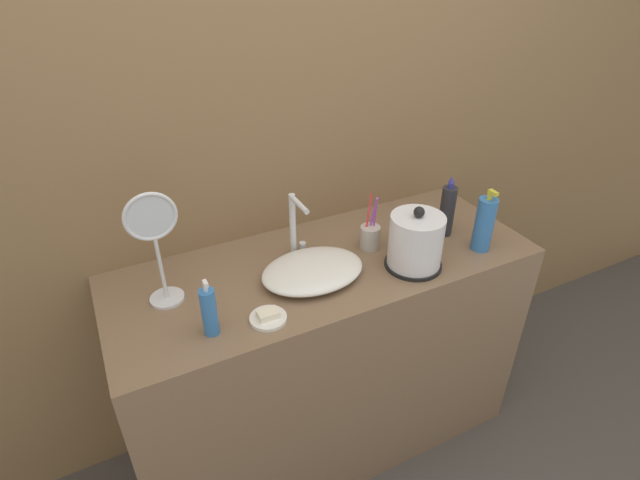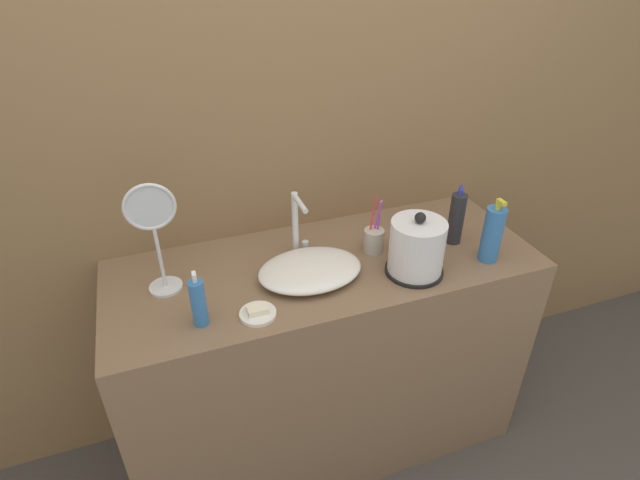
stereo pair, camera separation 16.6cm
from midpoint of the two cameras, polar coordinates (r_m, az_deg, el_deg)
wall_back at (r=1.80m, az=-6.51°, el=12.78°), size 6.00×0.04×2.60m
vanity_counter at (r=2.01m, az=-1.81°, el=-13.34°), size 1.49×0.57×0.91m
sink_basin at (r=1.64m, az=-3.75°, el=-3.58°), size 0.35×0.26×0.06m
faucet at (r=1.70m, az=-5.63°, el=1.73°), size 0.06×0.13×0.24m
electric_kettle at (r=1.68m, az=8.09°, el=-0.46°), size 0.20×0.20×0.23m
toothbrush_cup at (r=1.78m, az=3.10°, el=0.35°), size 0.07×0.07×0.21m
lotion_bottle at (r=1.81m, az=15.81°, el=1.69°), size 0.07×0.07×0.24m
shampoo_bottle at (r=1.88m, az=11.90°, el=3.27°), size 0.06×0.06×0.24m
mouthwash_bottle at (r=1.45m, az=-15.82°, el=-8.00°), size 0.04×0.04×0.19m
soap_dish at (r=1.50m, az=-9.15°, el=-8.83°), size 0.11×0.11×0.03m
vanity_mirror at (r=1.54m, az=-21.29°, el=-0.12°), size 0.15×0.11×0.37m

